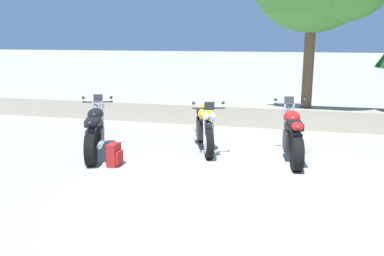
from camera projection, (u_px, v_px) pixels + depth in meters
The scene contains 6 objects.
ground_plane at pixel (258, 186), 6.88m from camera, with size 120.00×120.00×0.00m, color #A3A099.
stone_wall at pixel (274, 116), 11.37m from camera, with size 36.00×0.80×0.55m, color #A89E89.
motorcycle_black_near_left at pixel (95, 132), 8.60m from camera, with size 0.97×1.99×1.18m.
motorcycle_yellow_centre at pixel (205, 128), 8.99m from camera, with size 0.95×2.00×1.18m.
motorcycle_red_far_right at pixel (292, 136), 8.28m from camera, with size 0.73×2.06×1.18m.
rider_backpack at pixel (114, 154), 7.88m from camera, with size 0.27×0.31×0.47m.
Camera 1 is at (0.51, -6.58, 2.45)m, focal length 38.50 mm.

